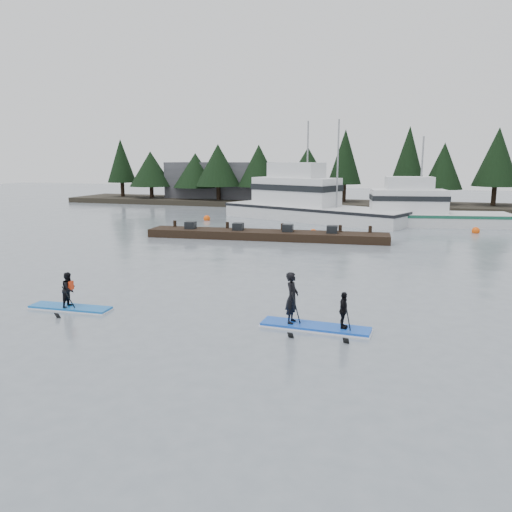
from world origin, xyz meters
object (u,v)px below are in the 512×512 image
(paddleboard_solo, at_px, (70,297))
(paddleboard_duo, at_px, (312,311))
(fishing_boat_large, at_px, (309,212))
(floating_dock, at_px, (266,235))
(fishing_boat_medium, at_px, (422,218))

(paddleboard_solo, distance_m, paddleboard_duo, 8.94)
(fishing_boat_large, xyz_separation_m, floating_dock, (-0.64, -11.81, -0.46))
(floating_dock, relative_size, paddleboard_solo, 5.32)
(fishing_boat_large, distance_m, paddleboard_duo, 29.72)
(fishing_boat_large, bearing_deg, floating_dock, -71.29)
(fishing_boat_medium, relative_size, floating_dock, 0.83)
(fishing_boat_large, distance_m, paddleboard_solo, 29.86)
(floating_dock, bearing_deg, paddleboard_solo, -102.43)
(fishing_boat_large, xyz_separation_m, fishing_boat_medium, (9.72, -0.97, -0.17))
(fishing_boat_large, relative_size, paddleboard_solo, 5.69)
(floating_dock, bearing_deg, fishing_boat_medium, 41.19)
(fishing_boat_medium, height_order, paddleboard_solo, fishing_boat_medium)
(floating_dock, xyz_separation_m, paddleboard_duo, (6.62, -17.30, 0.32))
(fishing_boat_medium, bearing_deg, paddleboard_duo, -107.79)
(paddleboard_solo, bearing_deg, fishing_boat_large, 81.43)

